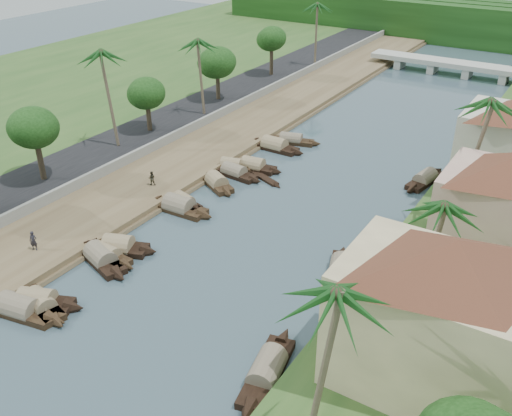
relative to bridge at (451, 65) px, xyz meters
The scene contains 40 objects.
ground 72.02m from the bridge, 90.00° to the right, with size 220.00×220.00×0.00m, color #3C505A.
left_bank 54.42m from the bridge, 107.10° to the right, with size 10.00×180.00×0.80m, color brown.
right_bank 55.37m from the bridge, 69.93° to the right, with size 16.00×180.00×1.20m, color #294C1E.
road 57.49m from the bridge, 115.23° to the right, with size 8.00×180.00×1.40m, color black.
retaining_wall 55.79m from the bridge, 111.23° to the right, with size 0.40×180.00×1.10m, color slate.
far_left_fill 72.84m from the bridge, 134.44° to the right, with size 45.00×220.00×1.35m, color #294C1E.
treeline 28.09m from the bridge, 90.00° to the left, with size 120.00×14.00×8.00m.
bridge is the anchor object (origin of this frame).
building_near 76.54m from the bridge, 75.61° to the right, with size 14.85×14.85×10.20m.
sampan_0 82.92m from the bridge, 96.47° to the right, with size 8.85×3.23×2.28m.
sampan_1 81.67m from the bridge, 96.20° to the right, with size 7.77×4.63×2.28m.
sampan_2 81.58m from the bridge, 95.96° to the right, with size 7.42×3.29×1.96m.
sampan_3 74.82m from the bridge, 97.02° to the right, with size 8.40×4.18×2.23m.
sampan_4 74.28m from the bridge, 97.02° to the right, with size 6.95×1.94×1.99m.
sampan_5 72.75m from the bridge, 97.18° to the right, with size 7.40×4.27×2.31m.
sampan_6 64.28m from the bridge, 98.24° to the right, with size 8.23×2.30×2.42m.
sampan_7 63.17m from the bridge, 98.66° to the right, with size 6.35×2.81×1.73m.
sampan_8 57.94m from the bridge, 99.11° to the right, with size 6.73×4.67×2.12m.
sampan_9 54.80m from the bridge, 99.53° to the right, with size 7.84×2.22×1.99m.
sampan_10 53.74m from the bridge, 101.07° to the right, with size 6.88×3.07×1.91m.
sampan_11 52.17m from the bridge, 98.99° to the right, with size 7.50×2.48×2.13m.
sampan_12 43.10m from the bridge, 101.12° to the right, with size 8.02×3.45×1.93m.
sampan_13 46.00m from the bridge, 101.39° to the right, with size 8.53×2.16×2.31m.
sampan_14 78.64m from the bridge, 82.97° to the right, with size 3.49×9.37×2.23m.
sampan_15 65.69m from the bridge, 82.24° to the right, with size 4.00×7.75×2.08m.
sampan_16 45.53m from the bridge, 77.90° to the right, with size 2.97×8.32×2.02m.
canoe_1 74.26m from the bridge, 97.86° to the right, with size 4.68×2.67×0.77m.
canoe_2 53.31m from the bridge, 96.20° to the right, with size 5.74×2.98×0.85m.
palm_0 84.38m from the bridge, 79.68° to the right, with size 3.20×3.20×12.45m.
palm_1 68.81m from the bridge, 76.47° to the right, with size 3.20×3.20×9.70m.
palm_2 56.03m from the bridge, 74.17° to the right, with size 3.20×3.20×13.02m.
palm_5 62.51m from the bridge, 112.91° to the right, with size 3.20×3.20×12.53m.
palm_6 48.49m from the bridge, 117.52° to the right, with size 3.20×3.20×11.30m.
palm_8 25.48m from the bridge, 150.45° to the right, with size 3.20×3.20×11.82m.
tree_2 71.92m from the bridge, 109.55° to the right, with size 5.00×5.00×7.73m.
tree_3 56.44m from the bridge, 115.25° to the right, with size 4.57×4.57×6.66m.
tree_4 43.45m from the bridge, 123.77° to the right, with size 5.24×5.24×7.44m.
tree_5 32.13m from the bridge, 139.26° to the right, with size 4.48×4.48×7.67m.
person_near 78.02m from the bridge, 100.66° to the right, with size 0.65×0.43×1.78m, color #242229.
person_far 63.40m from the bridge, 102.95° to the right, with size 0.75×0.59×1.55m, color #312F22.
Camera 1 is at (23.46, -29.57, 27.47)m, focal length 40.00 mm.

